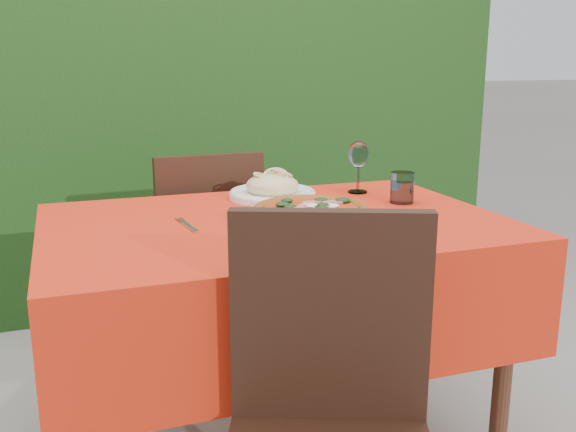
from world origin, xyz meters
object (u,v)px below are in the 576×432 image
object	(u,v)px
chair_far	(205,249)
water_glass	(402,189)
chair_near	(330,414)
wine_glass	(358,157)
fork	(189,226)
pizza_plate	(311,215)
pasta_plate	(272,189)

from	to	relation	value
chair_far	water_glass	bearing A→B (deg)	130.42
chair_near	water_glass	distance (m)	0.92
wine_glass	chair_near	bearing A→B (deg)	-118.26
fork	pizza_plate	bearing A→B (deg)	-22.47
fork	chair_near	bearing A→B (deg)	-82.87
pasta_plate	water_glass	world-z (taller)	water_glass
pasta_plate	wine_glass	xyz separation A→B (m)	(0.30, -0.02, 0.09)
water_glass	wine_glass	xyz separation A→B (m)	(-0.06, 0.19, 0.08)
pizza_plate	water_glass	bearing A→B (deg)	24.67
chair_near	pizza_plate	world-z (taller)	chair_near
chair_far	wine_glass	size ratio (longest dim) A/B	4.95
chair_near	chair_far	size ratio (longest dim) A/B	1.04
chair_far	pizza_plate	xyz separation A→B (m)	(0.14, -0.72, 0.28)
pizza_plate	water_glass	xyz separation A→B (m)	(0.37, 0.17, 0.01)
chair_near	fork	size ratio (longest dim) A/B	4.91
pasta_plate	wine_glass	bearing A→B (deg)	-2.93
chair_far	chair_near	bearing A→B (deg)	86.15
chair_near	pasta_plate	world-z (taller)	chair_near
chair_far	pasta_plate	xyz separation A→B (m)	(0.15, -0.34, 0.28)
wine_glass	fork	xyz separation A→B (m)	(-0.62, -0.27, -0.12)
chair_far	wine_glass	bearing A→B (deg)	138.73
chair_far	fork	world-z (taller)	chair_far
pasta_plate	water_glass	size ratio (longest dim) A/B	2.88
chair_far	water_glass	xyz separation A→B (m)	(0.51, -0.55, 0.30)
chair_far	pasta_plate	size ratio (longest dim) A/B	3.10
chair_far	wine_glass	distance (m)	0.69
pasta_plate	pizza_plate	bearing A→B (deg)	-91.96
chair_near	pizza_plate	xyz separation A→B (m)	(0.17, 0.53, 0.26)
chair_far	pizza_plate	world-z (taller)	chair_far
chair_near	chair_far	xyz separation A→B (m)	(0.03, 1.24, -0.02)
wine_glass	pizza_plate	bearing A→B (deg)	-130.78
pasta_plate	wine_glass	size ratio (longest dim) A/B	1.60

